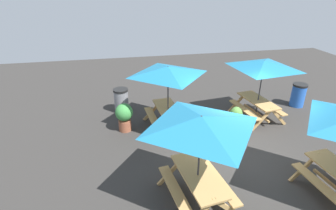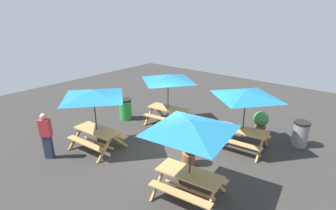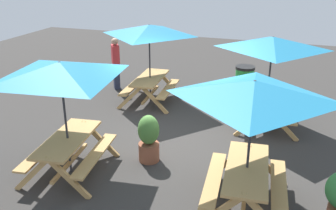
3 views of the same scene
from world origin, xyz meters
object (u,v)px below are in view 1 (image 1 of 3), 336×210
(picnic_table_1, at_px, (263,69))
(trash_bin_blue, at_px, (298,95))
(potted_plant_0, at_px, (124,116))
(trash_bin_gray, at_px, (121,100))
(potted_plant_1, at_px, (235,121))
(picnic_table_0, at_px, (201,129))
(picnic_table_2, at_px, (168,75))

(picnic_table_1, relative_size, trash_bin_blue, 2.86)
(trash_bin_blue, distance_m, potted_plant_0, 7.29)
(trash_bin_blue, bearing_deg, trash_bin_gray, -97.07)
(trash_bin_gray, height_order, potted_plant_1, potted_plant_1)
(picnic_table_1, bearing_deg, potted_plant_0, -98.16)
(picnic_table_0, xyz_separation_m, picnic_table_1, (-3.59, 3.49, 0.00))
(picnic_table_1, xyz_separation_m, picnic_table_2, (0.05, -3.48, 0.00))
(trash_bin_gray, relative_size, trash_bin_blue, 1.00)
(picnic_table_1, distance_m, potted_plant_0, 5.21)
(trash_bin_blue, relative_size, potted_plant_1, 0.94)
(picnic_table_2, relative_size, trash_bin_gray, 2.38)
(picnic_table_2, relative_size, potted_plant_1, 2.25)
(trash_bin_gray, height_order, potted_plant_0, potted_plant_0)
(potted_plant_1, bearing_deg, picnic_table_2, -112.68)
(trash_bin_gray, xyz_separation_m, potted_plant_0, (1.52, 0.05, 0.09))
(picnic_table_0, relative_size, trash_bin_blue, 2.38)
(potted_plant_0, relative_size, potted_plant_1, 0.98)
(potted_plant_0, bearing_deg, picnic_table_0, 22.59)
(picnic_table_2, bearing_deg, trash_bin_gray, -141.00)
(picnic_table_0, bearing_deg, potted_plant_1, 133.14)
(potted_plant_1, bearing_deg, picnic_table_1, 125.42)
(trash_bin_gray, height_order, trash_bin_blue, same)
(picnic_table_0, relative_size, potted_plant_0, 2.29)
(picnic_table_2, relative_size, potted_plant_0, 2.29)
(picnic_table_1, height_order, potted_plant_1, picnic_table_1)
(picnic_table_1, relative_size, trash_bin_gray, 2.86)
(picnic_table_0, height_order, picnic_table_2, same)
(potted_plant_0, bearing_deg, potted_plant_1, 74.59)
(trash_bin_gray, xyz_separation_m, potted_plant_1, (2.53, 3.73, 0.03))
(picnic_table_1, bearing_deg, picnic_table_0, -51.47)
(picnic_table_0, relative_size, picnic_table_2, 1.00)
(picnic_table_0, height_order, picnic_table_1, same)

